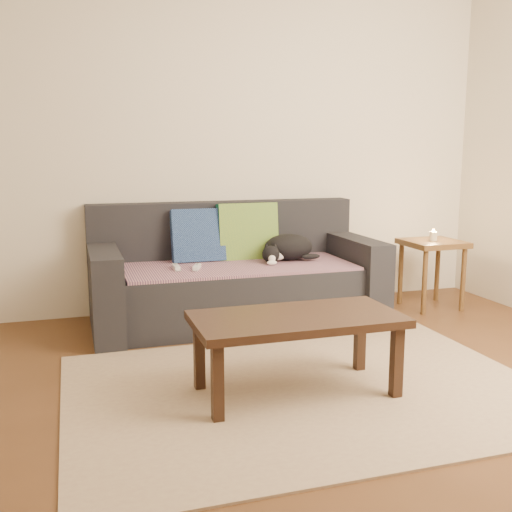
% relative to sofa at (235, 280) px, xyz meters
% --- Properties ---
extents(ground, '(4.50, 4.50, 0.00)m').
position_rel_sofa_xyz_m(ground, '(0.00, -1.57, -0.31)').
color(ground, brown).
rests_on(ground, ground).
extents(back_wall, '(4.50, 0.04, 2.60)m').
position_rel_sofa_xyz_m(back_wall, '(0.00, 0.43, 0.99)').
color(back_wall, beige).
rests_on(back_wall, ground).
extents(sofa, '(2.10, 0.94, 0.87)m').
position_rel_sofa_xyz_m(sofa, '(0.00, 0.00, 0.00)').
color(sofa, '#232328').
rests_on(sofa, ground).
extents(throw_blanket, '(1.66, 0.74, 0.02)m').
position_rel_sofa_xyz_m(throw_blanket, '(0.00, -0.09, 0.12)').
color(throw_blanket, '#3E274A').
rests_on(throw_blanket, sofa).
extents(cushion_navy, '(0.40, 0.19, 0.41)m').
position_rel_sofa_xyz_m(cushion_navy, '(-0.24, 0.17, 0.32)').
color(cushion_navy, '#11224C').
rests_on(cushion_navy, throw_blanket).
extents(cushion_green, '(0.47, 0.17, 0.48)m').
position_rel_sofa_xyz_m(cushion_green, '(0.15, 0.17, 0.32)').
color(cushion_green, '#0B4B39').
rests_on(cushion_green, throw_blanket).
extents(cat, '(0.46, 0.34, 0.20)m').
position_rel_sofa_xyz_m(cat, '(0.41, -0.02, 0.23)').
color(cat, black).
rests_on(cat, throw_blanket).
extents(wii_remote_a, '(0.04, 0.15, 0.03)m').
position_rel_sofa_xyz_m(wii_remote_a, '(-0.46, -0.13, 0.15)').
color(wii_remote_a, white).
rests_on(wii_remote_a, throw_blanket).
extents(wii_remote_b, '(0.09, 0.15, 0.03)m').
position_rel_sofa_xyz_m(wii_remote_b, '(-0.32, -0.16, 0.15)').
color(wii_remote_b, white).
rests_on(wii_remote_b, throw_blanket).
extents(side_table, '(0.44, 0.44, 0.55)m').
position_rel_sofa_xyz_m(side_table, '(1.62, -0.11, 0.14)').
color(side_table, brown).
rests_on(side_table, ground).
extents(candle, '(0.06, 0.06, 0.09)m').
position_rel_sofa_xyz_m(candle, '(1.62, -0.11, 0.28)').
color(candle, beige).
rests_on(candle, side_table).
extents(rug, '(2.50, 1.80, 0.01)m').
position_rel_sofa_xyz_m(rug, '(0.00, -1.42, -0.30)').
color(rug, tan).
rests_on(rug, ground).
extents(coffee_table, '(1.07, 0.54, 0.43)m').
position_rel_sofa_xyz_m(coffee_table, '(-0.07, -1.45, 0.07)').
color(coffee_table, black).
rests_on(coffee_table, rug).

